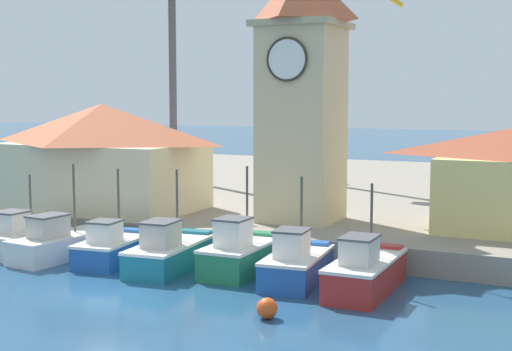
% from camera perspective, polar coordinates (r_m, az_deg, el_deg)
% --- Properties ---
extents(ground_plane, '(300.00, 300.00, 0.00)m').
position_cam_1_polar(ground_plane, '(26.32, -12.33, -9.55)').
color(ground_plane, navy).
extents(quay_wharf, '(120.00, 40.00, 1.11)m').
position_cam_1_polar(quay_wharf, '(50.76, 7.58, -1.30)').
color(quay_wharf, gray).
rests_on(quay_wharf, ground).
extents(fishing_boat_far_left, '(2.22, 4.22, 3.57)m').
position_cam_1_polar(fishing_boat_far_left, '(34.62, -18.16, -4.77)').
color(fishing_boat_far_left, silver).
rests_on(fishing_boat_far_left, ground).
extents(fishing_boat_left_outer, '(2.46, 5.41, 4.16)m').
position_cam_1_polar(fishing_boat_left_outer, '(33.04, -15.18, -5.18)').
color(fishing_boat_left_outer, silver).
rests_on(fishing_boat_left_outer, ground).
extents(fishing_boat_left_inner, '(2.42, 4.28, 4.05)m').
position_cam_1_polar(fishing_boat_left_inner, '(31.52, -11.37, -5.66)').
color(fishing_boat_left_inner, '#2356A8').
rests_on(fishing_boat_left_inner, ground).
extents(fishing_boat_mid_left, '(2.50, 5.25, 4.12)m').
position_cam_1_polar(fishing_boat_mid_left, '(29.96, -6.89, -6.09)').
color(fishing_boat_mid_left, '#196B7F').
rests_on(fishing_boat_mid_left, ground).
extents(fishing_boat_center, '(2.14, 4.40, 4.33)m').
position_cam_1_polar(fishing_boat_center, '(29.12, -1.23, -6.26)').
color(fishing_boat_center, '#237A4C').
rests_on(fishing_boat_center, ground).
extents(fishing_boat_mid_right, '(2.37, 4.53, 4.07)m').
position_cam_1_polar(fishing_boat_mid_right, '(27.63, 3.27, -7.07)').
color(fishing_boat_mid_right, '#2356A8').
rests_on(fishing_boat_mid_right, ground).
extents(fishing_boat_right_inner, '(2.03, 5.04, 3.95)m').
position_cam_1_polar(fishing_boat_right_inner, '(26.60, 8.74, -7.59)').
color(fishing_boat_right_inner, '#AD2823').
rests_on(fishing_boat_right_inner, ground).
extents(clock_tower, '(4.02, 4.02, 14.02)m').
position_cam_1_polar(clock_tower, '(34.78, 3.69, 7.09)').
color(clock_tower, beige).
rests_on(clock_tower, quay_wharf).
extents(warehouse_left, '(10.74, 6.54, 5.71)m').
position_cam_1_polar(warehouse_left, '(39.62, -12.18, 1.60)').
color(warehouse_left, beige).
rests_on(warehouse_left, quay_wharf).
extents(port_crane_near, '(4.31, 8.50, 21.12)m').
position_cam_1_polar(port_crane_near, '(53.58, -6.64, 8.01)').
color(port_crane_near, '#353539').
rests_on(port_crane_near, quay_wharf).
extents(port_crane_far, '(4.35, 10.41, 15.92)m').
position_cam_1_polar(port_crane_far, '(50.51, 5.68, 6.31)').
color(port_crane_far, '#976E11').
rests_on(port_crane_far, quay_wharf).
extents(mooring_buoy, '(0.69, 0.69, 0.69)m').
position_cam_1_polar(mooring_buoy, '(23.32, 0.89, -10.58)').
color(mooring_buoy, '#E54C19').
rests_on(mooring_buoy, ground).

